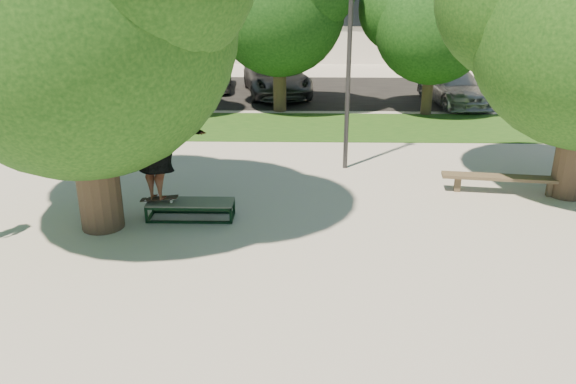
{
  "coord_description": "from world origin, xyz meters",
  "views": [
    {
      "loc": [
        -0.21,
        -9.36,
        4.71
      ],
      "look_at": [
        -0.43,
        0.6,
        0.95
      ],
      "focal_mm": 35.0,
      "sensor_mm": 36.0,
      "label": 1
    }
  ],
  "objects_px": {
    "grind_box": "(191,210)",
    "car_silver_b": "(453,87)",
    "bench": "(504,179)",
    "car_grey": "(276,78)",
    "car_dark": "(192,77)",
    "lamppost": "(349,47)",
    "car_silver_a": "(212,74)"
  },
  "relations": [
    {
      "from": "bench",
      "to": "car_dark",
      "type": "xyz_separation_m",
      "value": [
        -9.58,
        12.33,
        0.37
      ]
    },
    {
      "from": "grind_box",
      "to": "car_dark",
      "type": "relative_size",
      "value": 0.41
    },
    {
      "from": "lamppost",
      "to": "grind_box",
      "type": "distance_m",
      "value": 5.76
    },
    {
      "from": "grind_box",
      "to": "car_grey",
      "type": "bearing_deg",
      "value": 84.84
    },
    {
      "from": "grind_box",
      "to": "car_grey",
      "type": "relative_size",
      "value": 0.33
    },
    {
      "from": "car_grey",
      "to": "car_silver_a",
      "type": "bearing_deg",
      "value": 147.13
    },
    {
      "from": "car_silver_a",
      "to": "car_dark",
      "type": "xyz_separation_m",
      "value": [
        -0.72,
        -1.05,
        0.01
      ]
    },
    {
      "from": "lamppost",
      "to": "bench",
      "type": "bearing_deg",
      "value": -27.66
    },
    {
      "from": "car_grey",
      "to": "bench",
      "type": "bearing_deg",
      "value": -74.47
    },
    {
      "from": "grind_box",
      "to": "bench",
      "type": "height_order",
      "value": "bench"
    },
    {
      "from": "bench",
      "to": "car_dark",
      "type": "distance_m",
      "value": 15.61
    },
    {
      "from": "car_silver_a",
      "to": "car_dark",
      "type": "distance_m",
      "value": 1.27
    },
    {
      "from": "bench",
      "to": "lamppost",
      "type": "bearing_deg",
      "value": 160.02
    },
    {
      "from": "bench",
      "to": "car_grey",
      "type": "relative_size",
      "value": 0.53
    },
    {
      "from": "grind_box",
      "to": "car_grey",
      "type": "distance_m",
      "value": 13.8
    },
    {
      "from": "bench",
      "to": "car_silver_b",
      "type": "relative_size",
      "value": 0.61
    },
    {
      "from": "car_dark",
      "to": "car_silver_b",
      "type": "distance_m",
      "value": 11.16
    },
    {
      "from": "grind_box",
      "to": "car_silver_a",
      "type": "distance_m",
      "value": 15.11
    },
    {
      "from": "grind_box",
      "to": "car_silver_b",
      "type": "relative_size",
      "value": 0.39
    },
    {
      "from": "lamppost",
      "to": "car_grey",
      "type": "height_order",
      "value": "lamppost"
    },
    {
      "from": "lamppost",
      "to": "car_dark",
      "type": "xyz_separation_m",
      "value": [
        -6.0,
        10.45,
        -2.42
      ]
    },
    {
      "from": "car_grey",
      "to": "car_silver_b",
      "type": "distance_m",
      "value": 7.45
    },
    {
      "from": "car_grey",
      "to": "car_silver_b",
      "type": "xyz_separation_m",
      "value": [
        7.26,
        -1.67,
        -0.08
      ]
    },
    {
      "from": "car_grey",
      "to": "grind_box",
      "type": "bearing_deg",
      "value": -105.35
    },
    {
      "from": "car_dark",
      "to": "car_silver_a",
      "type": "bearing_deg",
      "value": 63.5
    },
    {
      "from": "car_grey",
      "to": "car_silver_b",
      "type": "relative_size",
      "value": 1.16
    },
    {
      "from": "car_grey",
      "to": "car_dark",
      "type": "bearing_deg",
      "value": 166.56
    },
    {
      "from": "car_silver_a",
      "to": "car_grey",
      "type": "height_order",
      "value": "car_grey"
    },
    {
      "from": "car_silver_b",
      "to": "grind_box",
      "type": "bearing_deg",
      "value": -132.49
    },
    {
      "from": "lamppost",
      "to": "grind_box",
      "type": "bearing_deg",
      "value": -135.04
    },
    {
      "from": "grind_box",
      "to": "car_silver_b",
      "type": "height_order",
      "value": "car_silver_b"
    },
    {
      "from": "grind_box",
      "to": "car_silver_b",
      "type": "xyz_separation_m",
      "value": [
        8.5,
        12.06,
        0.49
      ]
    }
  ]
}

